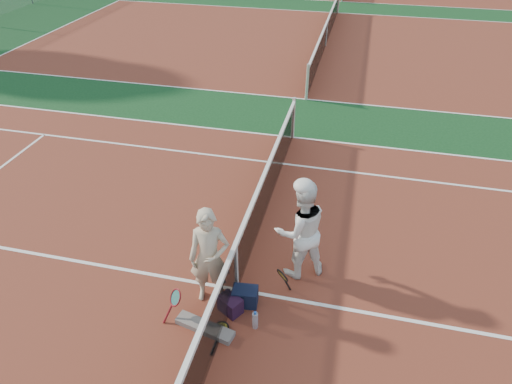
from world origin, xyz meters
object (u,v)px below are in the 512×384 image
racket_red (176,304)px  racket_black_held (282,282)px  player_a (209,257)px  sports_bag_navy (245,296)px  player_b (301,230)px  racket_spare (221,329)px  net_main (236,267)px  water_bottle (255,321)px  sports_bag_purple (230,305)px

racket_red → racket_black_held: (1.49, 0.80, 0.02)m
player_a → sports_bag_navy: bearing=-12.4°
player_b → sports_bag_navy: (-0.70, -0.92, -0.75)m
player_a → racket_spare: bearing=-72.4°
net_main → water_bottle: bearing=-55.0°
player_a → sports_bag_navy: (0.55, -0.01, -0.70)m
player_b → racket_black_held: size_ratio=3.21×
net_main → racket_black_held: bearing=5.1°
player_b → racket_red: (-1.66, -1.41, -0.64)m
player_b → racket_spare: size_ratio=3.02×
racket_spare → sports_bag_navy: (0.23, 0.58, 0.14)m
player_a → sports_bag_purple: bearing=-41.8°
racket_spare → player_a: bearing=29.6°
net_main → water_bottle: (0.47, -0.67, -0.36)m
racket_red → sports_bag_navy: bearing=-21.4°
racket_black_held → water_bottle: (-0.27, -0.73, -0.13)m
racket_black_held → racket_spare: (-0.76, -0.89, -0.27)m
net_main → player_b: 1.20m
racket_black_held → sports_bag_purple: (-0.72, -0.52, -0.14)m
player_b → racket_black_held: 0.89m
net_main → racket_spare: 0.96m
racket_red → player_b: bearing=-8.1°
player_b → racket_spare: (-0.93, -1.50, -0.89)m
player_a → sports_bag_purple: player_a is taller
sports_bag_purple → racket_black_held: bearing=35.7°
racket_black_held → sports_bag_navy: 0.63m
racket_black_held → net_main: bearing=-45.4°
racket_black_held → player_a: bearing=-35.3°
sports_bag_navy → water_bottle: bearing=-58.0°
player_a → water_bottle: size_ratio=5.74×
racket_spare → racket_red: bearing=83.5°
player_b → racket_red: size_ratio=3.43×
sports_bag_purple → water_bottle: 0.50m
racket_red → racket_black_held: size_ratio=0.94×
net_main → sports_bag_purple: bearing=-87.7°
racket_black_held → water_bottle: bearing=19.2°
player_b → water_bottle: (-0.44, -1.34, -0.76)m
net_main → water_bottle: 0.89m
sports_bag_navy → water_bottle: sports_bag_navy is taller
racket_red → racket_black_held: bearing=-20.3°
racket_red → racket_spare: (0.73, -0.10, -0.25)m
racket_black_held → water_bottle: 0.79m
player_b → racket_spare: 1.98m
player_b → racket_red: bearing=11.2°
racket_spare → racket_black_held: bearing=-39.4°
player_a → player_b: player_b is taller
player_a → player_b: size_ratio=0.95×
net_main → water_bottle: size_ratio=36.60×
net_main → player_a: player_a is taller
net_main → sports_bag_navy: bearing=-50.3°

